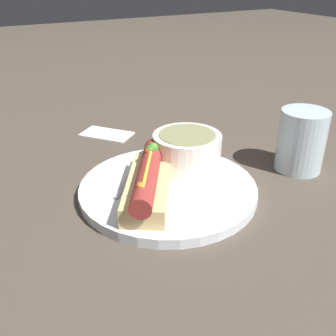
{
  "coord_description": "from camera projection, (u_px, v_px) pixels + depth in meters",
  "views": [
    {
      "loc": [
        0.46,
        -0.25,
        0.32
      ],
      "look_at": [
        0.0,
        0.0,
        0.04
      ],
      "focal_mm": 42.0,
      "sensor_mm": 36.0,
      "label": 1
    }
  ],
  "objects": [
    {
      "name": "hot_dog",
      "position": [
        148.0,
        182.0,
        0.56
      ],
      "size": [
        0.17,
        0.14,
        0.06
      ],
      "rotation": [
        0.0,
        0.0,
        -0.56
      ],
      "color": "#E5C17F",
      "rests_on": "dinner_plate"
    },
    {
      "name": "spoon",
      "position": [
        136.0,
        164.0,
        0.65
      ],
      "size": [
        0.12,
        0.1,
        0.01
      ],
      "rotation": [
        0.0,
        0.0,
        2.44
      ],
      "color": "#B7B7BC",
      "rests_on": "dinner_plate"
    },
    {
      "name": "dinner_plate",
      "position": [
        168.0,
        189.0,
        0.61
      ],
      "size": [
        0.27,
        0.27,
        0.02
      ],
      "color": "white",
      "rests_on": "ground_plane"
    },
    {
      "name": "soup_bowl",
      "position": [
        187.0,
        149.0,
        0.64
      ],
      "size": [
        0.11,
        0.11,
        0.06
      ],
      "color": "silver",
      "rests_on": "dinner_plate"
    },
    {
      "name": "ground_plane",
      "position": [
        168.0,
        193.0,
        0.61
      ],
      "size": [
        4.0,
        4.0,
        0.0
      ],
      "primitive_type": "plane",
      "color": "#4C4238"
    },
    {
      "name": "drinking_glass",
      "position": [
        301.0,
        141.0,
        0.66
      ],
      "size": [
        0.08,
        0.08,
        0.1
      ],
      "color": "silver",
      "rests_on": "ground_plane"
    },
    {
      "name": "napkin",
      "position": [
        105.0,
        134.0,
        0.81
      ],
      "size": [
        0.12,
        0.11,
        0.01
      ],
      "rotation": [
        0.0,
        0.0,
        0.7
      ],
      "color": "white",
      "rests_on": "ground_plane"
    }
  ]
}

